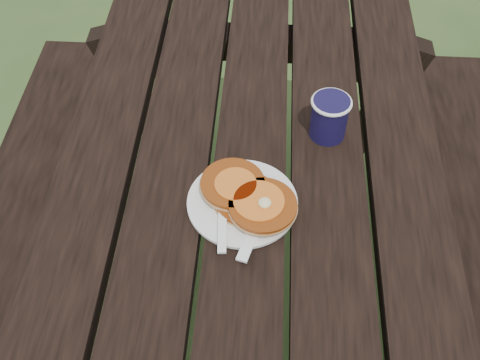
# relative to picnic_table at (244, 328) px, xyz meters

# --- Properties ---
(picnic_table) EXTENTS (1.36, 1.80, 0.75)m
(picnic_table) POSITION_rel_picnic_table_xyz_m (0.00, 0.00, 0.00)
(picnic_table) COLOR black
(picnic_table) RESTS_ON ground
(plate) EXTENTS (0.22, 0.22, 0.01)m
(plate) POSITION_rel_picnic_table_xyz_m (-0.01, 0.06, 0.39)
(plate) COLOR white
(plate) RESTS_ON picnic_table
(pancake_stack) EXTENTS (0.18, 0.17, 0.04)m
(pancake_stack) POSITION_rel_picnic_table_xyz_m (0.00, 0.06, 0.41)
(pancake_stack) COLOR #8B3D0F
(pancake_stack) RESTS_ON plate
(knife) EXTENTS (0.07, 0.18, 0.00)m
(knife) POSITION_rel_picnic_table_xyz_m (0.02, 0.02, 0.39)
(knife) COLOR white
(knife) RESTS_ON plate
(fork) EXTENTS (0.04, 0.16, 0.01)m
(fork) POSITION_rel_picnic_table_xyz_m (-0.04, -0.01, 0.40)
(fork) COLOR white
(fork) RESTS_ON plate
(coffee_cup) EXTENTS (0.08, 0.08, 0.09)m
(coffee_cup) POSITION_rel_picnic_table_xyz_m (0.15, 0.25, 0.43)
(coffee_cup) COLOR #130E34
(coffee_cup) RESTS_ON picnic_table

